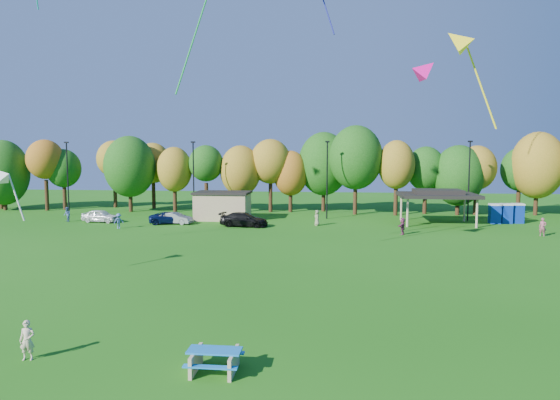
# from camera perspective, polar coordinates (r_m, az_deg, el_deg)

# --- Properties ---
(ground) EXTENTS (160.00, 160.00, 0.00)m
(ground) POSITION_cam_1_polar(r_m,az_deg,el_deg) (20.16, -2.75, -17.17)
(ground) COLOR #19600F
(ground) RESTS_ON ground
(tree_line) EXTENTS (93.57, 10.55, 11.15)m
(tree_line) POSITION_cam_1_polar(r_m,az_deg,el_deg) (64.03, 2.78, 3.79)
(tree_line) COLOR black
(tree_line) RESTS_ON ground
(lamp_posts) EXTENTS (64.50, 0.25, 9.09)m
(lamp_posts) POSITION_cam_1_polar(r_m,az_deg,el_deg) (58.45, 5.40, 2.62)
(lamp_posts) COLOR black
(lamp_posts) RESTS_ON ground
(utility_building) EXTENTS (6.30, 4.30, 3.25)m
(utility_building) POSITION_cam_1_polar(r_m,az_deg,el_deg) (58.16, -6.57, -0.62)
(utility_building) COLOR tan
(utility_building) RESTS_ON ground
(pavilion) EXTENTS (8.20, 6.20, 3.77)m
(pavilion) POSITION_cam_1_polar(r_m,az_deg,el_deg) (56.64, 17.56, 0.61)
(pavilion) COLOR tan
(pavilion) RESTS_ON ground
(porta_potties) EXTENTS (3.75, 1.73, 2.18)m
(porta_potties) POSITION_cam_1_polar(r_m,az_deg,el_deg) (60.14, 24.44, -1.40)
(porta_potties) COLOR #0B2C98
(porta_potties) RESTS_ON ground
(picnic_table) EXTENTS (1.90, 1.58, 0.82)m
(picnic_table) POSITION_cam_1_polar(r_m,az_deg,el_deg) (18.65, -7.48, -17.56)
(picnic_table) COLOR tan
(picnic_table) RESTS_ON ground
(kite_flyer) EXTENTS (0.61, 0.46, 1.51)m
(kite_flyer) POSITION_cam_1_polar(r_m,az_deg,el_deg) (21.54, -26.91, -14.10)
(kite_flyer) COLOR beige
(kite_flyer) RESTS_ON ground
(car_a) EXTENTS (4.33, 2.14, 1.42)m
(car_a) POSITION_cam_1_polar(r_m,az_deg,el_deg) (59.13, -19.81, -1.72)
(car_a) COLOR white
(car_a) RESTS_ON ground
(car_b) EXTENTS (3.92, 1.84, 1.24)m
(car_b) POSITION_cam_1_polar(r_m,az_deg,el_deg) (55.49, -11.89, -2.06)
(car_b) COLOR gray
(car_b) RESTS_ON ground
(car_c) EXTENTS (5.02, 3.46, 1.27)m
(car_c) POSITION_cam_1_polar(r_m,az_deg,el_deg) (55.85, -12.43, -2.00)
(car_c) COLOR #0B1742
(car_c) RESTS_ON ground
(car_d) EXTENTS (5.26, 2.57, 1.47)m
(car_d) POSITION_cam_1_polar(r_m,az_deg,el_deg) (52.55, -4.14, -2.24)
(car_d) COLOR black
(car_d) RESTS_ON ground
(far_person_0) EXTENTS (1.01, 0.98, 1.64)m
(far_person_0) POSITION_cam_1_polar(r_m,az_deg,el_deg) (60.91, -23.15, -1.53)
(far_person_0) COLOR #456299
(far_person_0) RESTS_ON ground
(far_person_1) EXTENTS (1.07, 1.56, 1.61)m
(far_person_1) POSITION_cam_1_polar(r_m,az_deg,el_deg) (48.66, 13.82, -2.92)
(far_person_1) COLOR #83365A
(far_person_1) RESTS_ON ground
(far_person_2) EXTENTS (0.74, 0.93, 1.65)m
(far_person_2) POSITION_cam_1_polar(r_m,az_deg,el_deg) (53.25, 4.25, -2.04)
(far_person_2) COLOR #80855B
(far_person_2) RESTS_ON ground
(far_person_3) EXTENTS (0.72, 0.58, 1.72)m
(far_person_3) POSITION_cam_1_polar(r_m,az_deg,el_deg) (52.42, 27.82, -2.74)
(far_person_3) COLOR #A24C61
(far_person_3) RESTS_ON ground
(far_person_4) EXTENTS (1.11, 1.12, 1.55)m
(far_person_4) POSITION_cam_1_polar(r_m,az_deg,el_deg) (53.62, -17.96, -2.30)
(far_person_4) COLOR #546FBA
(far_person_4) RESTS_ON ground
(kite_2) EXTENTS (1.39, 1.14, 1.24)m
(kite_2) POSITION_cam_1_polar(r_m,az_deg,el_deg) (22.16, 16.40, 14.12)
(kite_2) COLOR #F80D89
(kite_3) EXTENTS (3.38, 1.81, 5.52)m
(kite_3) POSITION_cam_1_polar(r_m,az_deg,el_deg) (29.01, 19.55, 16.68)
(kite_3) COLOR yellow
(kite_6) EXTENTS (2.24, 1.32, 3.49)m
(kite_6) POSITION_cam_1_polar(r_m,az_deg,el_deg) (34.10, -29.36, 2.47)
(kite_6) COLOR silver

